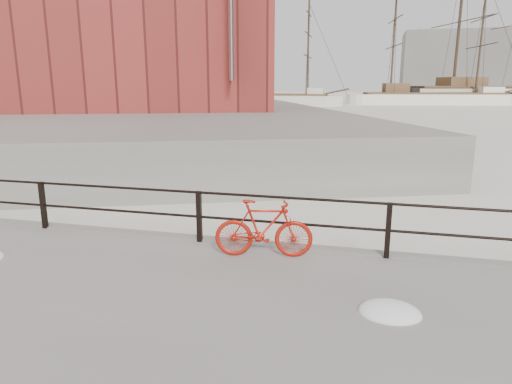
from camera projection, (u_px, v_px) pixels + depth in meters
The scene contains 10 objects.
far_quay at pixel (173, 98), 84.67m from camera, with size 24.00×150.00×1.80m, color gray.
bicycle at pixel (264, 228), 7.98m from camera, with size 1.72×0.26×1.04m, color #AC170B.
schooner_mid at pixel (432, 104), 76.84m from camera, with size 30.60×12.94×21.86m, color white, non-canonical shape.
schooner_left at pixel (275, 105), 73.47m from camera, with size 22.46×10.21×17.25m, color silver, non-canonical shape.
workboat_near at pixel (162, 123), 39.60m from camera, with size 12.32×4.11×7.00m, color black, non-canonical shape.
workboat_far at pixel (191, 111), 58.61m from camera, with size 11.87×4.10×7.00m, color black, non-canonical shape.
apartment_cream at pixel (155, 25), 72.11m from camera, with size 20.00×15.00×21.20m, color beige.
apartment_grey at pixel (163, 34), 93.09m from camera, with size 22.00×15.00×23.20m, color #A1A09B.
apartment_brick at pixel (168, 47), 115.49m from camera, with size 24.00×15.00×21.20m, color brown.
industrial_west at pixel (460, 64), 132.70m from camera, with size 32.00×18.00×18.00m, color gray.
Camera 1 is at (-3.88, -8.04, 3.33)m, focal length 32.00 mm.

